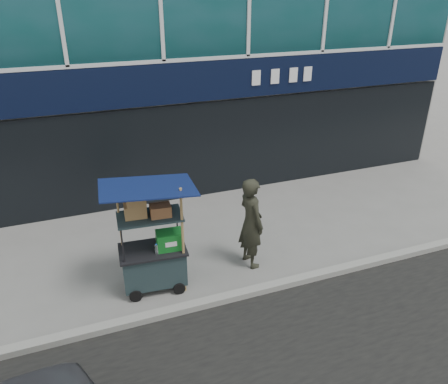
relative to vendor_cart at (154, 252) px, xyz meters
name	(u,v)px	position (x,y,z in m)	size (l,w,h in m)	color
ground	(227,293)	(1.13, -0.62, -0.72)	(80.00, 80.00, 0.00)	slate
curb	(231,297)	(1.13, -0.82, -0.66)	(80.00, 0.18, 0.12)	gray
vendor_cart	(154,252)	(0.00, 0.00, 0.00)	(1.61, 1.20, 2.06)	black
vendor_man	(251,223)	(1.88, 0.07, 0.18)	(0.66, 0.43, 1.80)	#26281D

